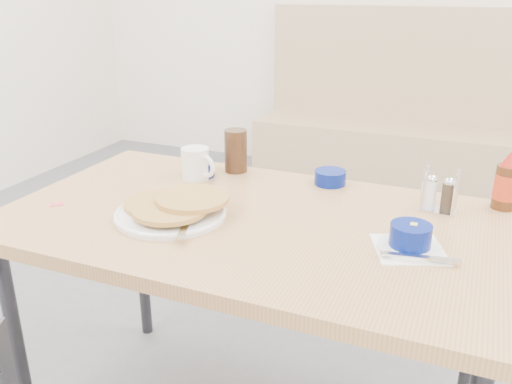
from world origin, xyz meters
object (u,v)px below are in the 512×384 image
at_px(pancake_plate, 173,209).
at_px(butter_bowl, 330,178).
at_px(dining_table, 252,237).
at_px(condiment_caddy, 439,197).
at_px(coffee_mug, 196,163).
at_px(grits_setting, 410,239).
at_px(amber_tumbler, 236,151).
at_px(booth_bench, 394,137).
at_px(creamer_bowl, 198,169).
at_px(syrup_bottle, 506,184).

xyz_separation_m(pancake_plate, butter_bowl, (0.33, 0.42, -0.00)).
distance_m(dining_table, condiment_caddy, 0.54).
height_order(pancake_plate, coffee_mug, coffee_mug).
bearing_deg(butter_bowl, condiment_caddy, -15.33).
bearing_deg(grits_setting, pancake_plate, -175.89).
xyz_separation_m(dining_table, amber_tumbler, (-0.21, 0.34, 0.13)).
bearing_deg(pancake_plate, booth_bench, 85.48).
distance_m(butter_bowl, condiment_caddy, 0.35).
bearing_deg(butter_bowl, booth_bench, 93.31).
relative_size(creamer_bowl, amber_tumbler, 0.74).
relative_size(grits_setting, condiment_caddy, 1.85).
distance_m(creamer_bowl, butter_bowl, 0.44).
bearing_deg(dining_table, condiment_caddy, 27.75).
bearing_deg(coffee_mug, amber_tumbler, 53.96).
bearing_deg(pancake_plate, grits_setting, 4.11).
bearing_deg(amber_tumbler, dining_table, -58.61).
height_order(creamer_bowl, amber_tumbler, amber_tumbler).
distance_m(coffee_mug, amber_tumbler, 0.15).
relative_size(pancake_plate, condiment_caddy, 2.49).
bearing_deg(amber_tumbler, syrup_bottle, 0.00).
bearing_deg(amber_tumbler, butter_bowl, 0.00).
height_order(creamer_bowl, condiment_caddy, condiment_caddy).
xyz_separation_m(dining_table, creamer_bowl, (-0.30, 0.25, 0.09)).
relative_size(butter_bowl, amber_tumbler, 0.69).
relative_size(pancake_plate, coffee_mug, 2.32).
xyz_separation_m(grits_setting, amber_tumbler, (-0.64, 0.37, 0.04)).
bearing_deg(booth_bench, grits_setting, -80.48).
xyz_separation_m(booth_bench, amber_tumbler, (-0.21, -2.19, 0.48)).
bearing_deg(condiment_caddy, butter_bowl, 169.79).
distance_m(coffee_mug, syrup_bottle, 0.94).
xyz_separation_m(booth_bench, dining_table, (0.00, -2.53, 0.35)).
bearing_deg(coffee_mug, dining_table, -36.62).
bearing_deg(grits_setting, booth_bench, 99.52).
bearing_deg(creamer_bowl, pancake_plate, -73.58).
xyz_separation_m(creamer_bowl, syrup_bottle, (0.94, 0.09, 0.05)).
height_order(grits_setting, butter_bowl, grits_setting).
bearing_deg(pancake_plate, butter_bowl, 51.60).
distance_m(creamer_bowl, condiment_caddy, 0.77).
relative_size(creamer_bowl, butter_bowl, 1.07).
bearing_deg(dining_table, grits_setting, -4.63).
bearing_deg(condiment_caddy, coffee_mug, -172.86).
height_order(condiment_caddy, syrup_bottle, syrup_bottle).
distance_m(grits_setting, butter_bowl, 0.48).
height_order(pancake_plate, syrup_bottle, syrup_bottle).
bearing_deg(creamer_bowl, butter_bowl, 12.34).
relative_size(grits_setting, syrup_bottle, 1.33).
xyz_separation_m(amber_tumbler, condiment_caddy, (0.68, -0.09, -0.03)).
height_order(butter_bowl, condiment_caddy, condiment_caddy).
bearing_deg(coffee_mug, butter_bowl, 15.94).
xyz_separation_m(grits_setting, creamer_bowl, (-0.73, 0.28, -0.01)).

